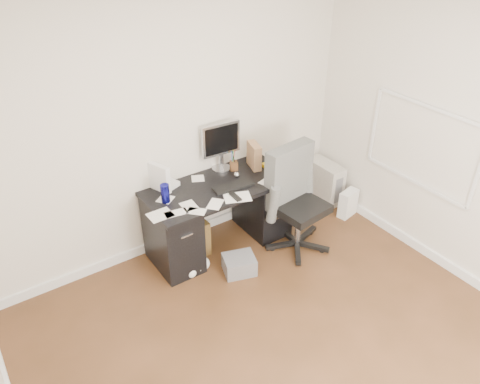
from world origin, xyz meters
The scene contains 18 objects.
ground centered at (0.00, 0.00, 0.00)m, with size 4.00×4.00×0.00m, color #422A15.
room_shell centered at (0.03, 0.03, 1.66)m, with size 4.02×4.02×2.71m.
desk centered at (0.30, 1.65, 0.40)m, with size 1.50×0.70×0.75m.
loose_papers centered at (0.10, 1.60, 0.75)m, with size 1.10×0.60×0.00m, color white, non-canonical shape.
lcd_monitor centered at (0.50, 1.91, 1.02)m, with size 0.42×0.24×0.54m, color #B1B2B6, non-canonical shape.
keyboard centered at (0.40, 1.54, 0.76)m, with size 0.42×0.14×0.02m, color black.
computer_mouse centered at (0.54, 1.68, 0.78)m, with size 0.06×0.06×0.06m, color #B1B2B6.
travel_mug centered at (-0.27, 1.68, 0.84)m, with size 0.08×0.08×0.19m, color navy.
white_binder centered at (-0.22, 1.90, 0.89)m, with size 0.11×0.25×0.28m, color white.
magazine_file centered at (0.81, 1.76, 0.88)m, with size 0.12×0.23×0.27m, color #A77450.
pen_cup centered at (0.60, 1.83, 0.87)m, with size 0.10×0.10×0.23m, color #553218, non-canonical shape.
yellow_book centered at (0.96, 1.62, 0.77)m, with size 0.16×0.21×0.04m, color yellow.
paper_remote centered at (0.33, 1.36, 0.76)m, with size 0.26×0.21×0.02m, color white, non-canonical shape.
office_chair centered at (0.97, 1.16, 0.56)m, with size 0.64×0.64×1.13m, color #4F514F, non-canonical shape.
pc_tower centered at (1.84, 1.70, 0.25)m, with size 0.22×0.50×0.50m, color #ACA89B.
shopping_bag centered at (1.83, 1.27, 0.16)m, with size 0.24×0.17×0.33m, color white.
wicker_basket centered at (-0.08, 1.75, 0.20)m, with size 0.40×0.40×0.40m, color #493116.
desk_printer centered at (0.22, 1.17, 0.09)m, with size 0.31×0.25×0.18m, color slate.
Camera 1 is at (-1.78, -1.77, 3.20)m, focal length 35.00 mm.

